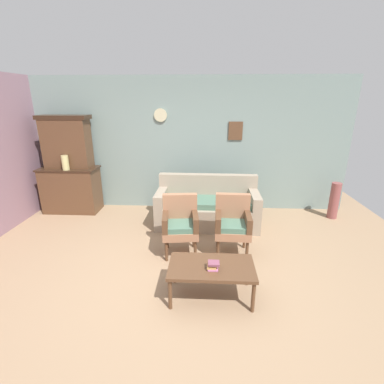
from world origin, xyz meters
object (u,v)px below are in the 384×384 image
(side_cabinet, at_px, (72,189))
(floral_couch, at_px, (207,208))
(coffee_table, at_px, (211,269))
(vase_on_cabinet, at_px, (65,163))
(armchair_near_couch_end, at_px, (180,223))
(floor_vase_by_wall, at_px, (334,201))
(armchair_by_doorway, at_px, (233,222))
(book_stack_on_table, at_px, (213,265))

(side_cabinet, height_order, floral_couch, side_cabinet)
(coffee_table, bearing_deg, vase_on_cabinet, 139.84)
(armchair_near_couch_end, bearing_deg, coffee_table, -65.33)
(side_cabinet, bearing_deg, floor_vase_by_wall, -1.08)
(armchair_by_doorway, bearing_deg, book_stack_on_table, -105.84)
(vase_on_cabinet, distance_m, book_stack_on_table, 3.81)
(side_cabinet, relative_size, armchair_by_doorway, 1.28)
(floral_couch, xyz_separation_m, armchair_by_doorway, (0.38, -1.00, 0.17))
(side_cabinet, bearing_deg, book_stack_on_table, -42.38)
(floral_couch, height_order, armchair_by_doorway, same)
(armchair_by_doorway, height_order, book_stack_on_table, armchair_by_doorway)
(side_cabinet, relative_size, coffee_table, 1.16)
(armchair_near_couch_end, bearing_deg, vase_on_cabinet, 149.52)
(armchair_by_doorway, bearing_deg, floral_couch, 110.64)
(side_cabinet, xyz_separation_m, armchair_near_couch_end, (2.42, -1.57, 0.03))
(armchair_by_doorway, bearing_deg, vase_on_cabinet, 156.88)
(floor_vase_by_wall, bearing_deg, book_stack_on_table, -133.75)
(armchair_by_doorway, bearing_deg, floor_vase_by_wall, 33.98)
(floral_couch, xyz_separation_m, floor_vase_by_wall, (2.49, 0.42, 0.03))
(vase_on_cabinet, distance_m, coffee_table, 3.77)
(book_stack_on_table, xyz_separation_m, floor_vase_by_wall, (2.43, 2.54, -0.11))
(side_cabinet, bearing_deg, armchair_near_couch_end, -33.01)
(vase_on_cabinet, bearing_deg, book_stack_on_table, -40.87)
(vase_on_cabinet, xyz_separation_m, armchair_near_couch_end, (2.38, -1.40, -0.57))
(floral_couch, distance_m, armchair_by_doorway, 1.08)
(vase_on_cabinet, height_order, floor_vase_by_wall, vase_on_cabinet)
(floral_couch, relative_size, armchair_by_doorway, 2.08)
(armchair_by_doorway, distance_m, book_stack_on_table, 1.16)
(vase_on_cabinet, relative_size, floral_couch, 0.15)
(vase_on_cabinet, xyz_separation_m, armchair_by_doorway, (3.16, -1.35, -0.57))
(floral_couch, xyz_separation_m, book_stack_on_table, (0.06, -2.11, 0.14))
(vase_on_cabinet, bearing_deg, armchair_by_doorway, -23.12)
(side_cabinet, height_order, vase_on_cabinet, vase_on_cabinet)
(armchair_near_couch_end, height_order, floor_vase_by_wall, armchair_near_couch_end)
(vase_on_cabinet, height_order, book_stack_on_table, vase_on_cabinet)
(armchair_by_doorway, height_order, coffee_table, armchair_by_doorway)
(armchair_by_doorway, relative_size, book_stack_on_table, 6.37)
(armchair_by_doorway, xyz_separation_m, book_stack_on_table, (-0.32, -1.11, -0.03))
(vase_on_cabinet, height_order, armchair_by_doorway, vase_on_cabinet)
(coffee_table, relative_size, floor_vase_by_wall, 1.39)
(side_cabinet, distance_m, book_stack_on_table, 3.91)
(armchair_by_doorway, distance_m, floor_vase_by_wall, 2.55)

